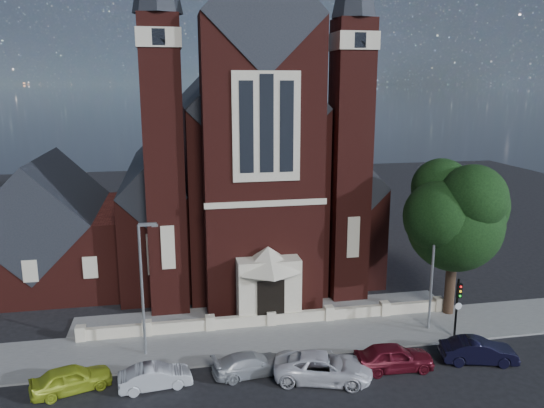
{
  "coord_description": "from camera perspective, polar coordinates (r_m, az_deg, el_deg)",
  "views": [
    {
      "loc": [
        -6.04,
        -25.45,
        15.64
      ],
      "look_at": [
        1.13,
        12.0,
        7.03
      ],
      "focal_mm": 35.0,
      "sensor_mm": 36.0,
      "label": 1
    }
  ],
  "objects": [
    {
      "name": "parish_hall",
      "position": [
        46.07,
        -22.97,
        -2.93
      ],
      "size": [
        12.0,
        12.2,
        10.24
      ],
      "color": "#451712",
      "rests_on": "ground"
    },
    {
      "name": "traffic_signal",
      "position": [
        35.19,
        19.35,
        -9.82
      ],
      "size": [
        0.28,
        0.42,
        4.0
      ],
      "color": "black",
      "rests_on": "ground"
    },
    {
      "name": "car_navy",
      "position": [
        33.72,
        21.32,
        -14.51
      ],
      "size": [
        4.48,
        2.42,
        1.4
      ],
      "primitive_type": "imported",
      "rotation": [
        0.0,
        0.0,
        1.34
      ],
      "color": "black",
      "rests_on": "ground"
    },
    {
      "name": "ground",
      "position": [
        43.79,
        -2.22,
        -8.21
      ],
      "size": [
        120.0,
        120.0,
        0.0
      ],
      "primitive_type": "plane",
      "color": "black",
      "rests_on": "ground"
    },
    {
      "name": "forecourt_wall",
      "position": [
        36.09,
        -0.13,
        -12.96
      ],
      "size": [
        24.0,
        0.4,
        0.9
      ],
      "primitive_type": "cube",
      "color": "beige",
      "rests_on": "ground"
    },
    {
      "name": "car_silver_a",
      "position": [
        29.96,
        -12.46,
        -17.68
      ],
      "size": [
        3.94,
        1.78,
        1.25
      ],
      "primitive_type": "imported",
      "rotation": [
        0.0,
        0.0,
        1.69
      ],
      "color": "#B6BABF",
      "rests_on": "ground"
    },
    {
      "name": "street_tree",
      "position": [
        37.33,
        19.47,
        -1.47
      ],
      "size": [
        6.4,
        6.6,
        10.7
      ],
      "color": "black",
      "rests_on": "ground"
    },
    {
      "name": "street_lamp_right",
      "position": [
        35.35,
        17.04,
        -6.06
      ],
      "size": [
        1.16,
        0.22,
        8.09
      ],
      "color": "gray",
      "rests_on": "ground"
    },
    {
      "name": "street_lamp_left",
      "position": [
        31.51,
        -13.68,
        -8.17
      ],
      "size": [
        1.16,
        0.22,
        8.09
      ],
      "color": "gray",
      "rests_on": "ground"
    },
    {
      "name": "pavement_strip",
      "position": [
        34.33,
        0.51,
        -14.38
      ],
      "size": [
        60.0,
        5.0,
        0.12
      ],
      "primitive_type": "cube",
      "color": "slate",
      "rests_on": "ground"
    },
    {
      "name": "car_white_suv",
      "position": [
        30.05,
        5.52,
        -17.07
      ],
      "size": [
        5.79,
        3.86,
        1.48
      ],
      "primitive_type": "imported",
      "rotation": [
        0.0,
        0.0,
        1.28
      ],
      "color": "white",
      "rests_on": "ground"
    },
    {
      "name": "car_dark_red",
      "position": [
        31.59,
        12.96,
        -15.74
      ],
      "size": [
        4.53,
        1.99,
        1.52
      ],
      "primitive_type": "imported",
      "rotation": [
        0.0,
        0.0,
        1.53
      ],
      "color": "#5D0F1C",
      "rests_on": "ground"
    },
    {
      "name": "car_lime_van",
      "position": [
        30.85,
        -20.78,
        -17.16
      ],
      "size": [
        4.39,
        2.82,
        1.39
      ],
      "primitive_type": "imported",
      "rotation": [
        0.0,
        0.0,
        1.88
      ],
      "color": "#A8BB25",
      "rests_on": "ground"
    },
    {
      "name": "car_silver_b",
      "position": [
        30.51,
        -2.34,
        -16.81
      ],
      "size": [
        4.43,
        2.34,
        1.22
      ],
      "primitive_type": "imported",
      "rotation": [
        0.0,
        0.0,
        1.72
      ],
      "color": "#A3A7AA",
      "rests_on": "ground"
    },
    {
      "name": "church",
      "position": [
        49.34,
        -3.69,
        4.01
      ],
      "size": [
        20.01,
        34.9,
        29.2
      ],
      "color": "#451712",
      "rests_on": "ground"
    },
    {
      "name": "forecourt_paving",
      "position": [
        37.87,
        -0.7,
        -11.67
      ],
      "size": [
        26.0,
        3.0,
        0.14
      ],
      "primitive_type": "cube",
      "color": "slate",
      "rests_on": "ground"
    }
  ]
}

